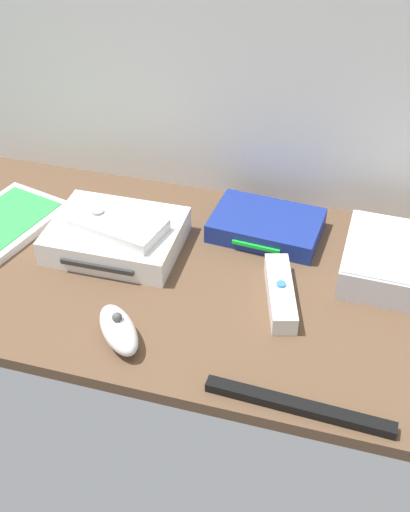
# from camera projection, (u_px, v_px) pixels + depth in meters

# --- Properties ---
(ground_plane) EXTENTS (1.00, 0.48, 0.02)m
(ground_plane) POSITION_uv_depth(u_px,v_px,m) (205.00, 281.00, 1.00)
(ground_plane) COLOR brown
(ground_plane) RESTS_ON ground
(back_wall) EXTENTS (1.10, 0.01, 0.64)m
(back_wall) POSITION_uv_depth(u_px,v_px,m) (248.00, 18.00, 0.98)
(back_wall) COLOR silver
(back_wall) RESTS_ON ground
(game_console) EXTENTS (0.21, 0.17, 0.04)m
(game_console) POSITION_uv_depth(u_px,v_px,m) (116.00, 236.00, 1.04)
(game_console) COLOR white
(game_console) RESTS_ON ground_plane
(mini_computer) EXTENTS (0.18, 0.18, 0.05)m
(mini_computer) POSITION_uv_depth(u_px,v_px,m) (400.00, 262.00, 0.98)
(mini_computer) COLOR silver
(mini_computer) RESTS_ON ground_plane
(game_case) EXTENTS (0.18, 0.22, 0.02)m
(game_case) POSITION_uv_depth(u_px,v_px,m) (6.00, 222.00, 1.09)
(game_case) COLOR white
(game_case) RESTS_ON ground_plane
(network_router) EXTENTS (0.19, 0.13, 0.03)m
(network_router) POSITION_uv_depth(u_px,v_px,m) (266.00, 225.00, 1.07)
(network_router) COLOR navy
(network_router) RESTS_ON ground_plane
(remote_wand) EXTENTS (0.08, 0.15, 0.03)m
(remote_wand) POSITION_uv_depth(u_px,v_px,m) (280.00, 293.00, 0.94)
(remote_wand) COLOR white
(remote_wand) RESTS_ON ground_plane
(remote_nunchuk) EXTENTS (0.10, 0.10, 0.05)m
(remote_nunchuk) POSITION_uv_depth(u_px,v_px,m) (119.00, 330.00, 0.87)
(remote_nunchuk) COLOR white
(remote_nunchuk) RESTS_ON ground_plane
(remote_classic_pad) EXTENTS (0.16, 0.11, 0.02)m
(remote_classic_pad) POSITION_uv_depth(u_px,v_px,m) (119.00, 224.00, 1.01)
(remote_classic_pad) COLOR white
(remote_classic_pad) RESTS_ON game_console
(sensor_bar) EXTENTS (0.24, 0.03, 0.01)m
(sensor_bar) POSITION_uv_depth(u_px,v_px,m) (298.00, 406.00, 0.79)
(sensor_bar) COLOR black
(sensor_bar) RESTS_ON ground_plane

